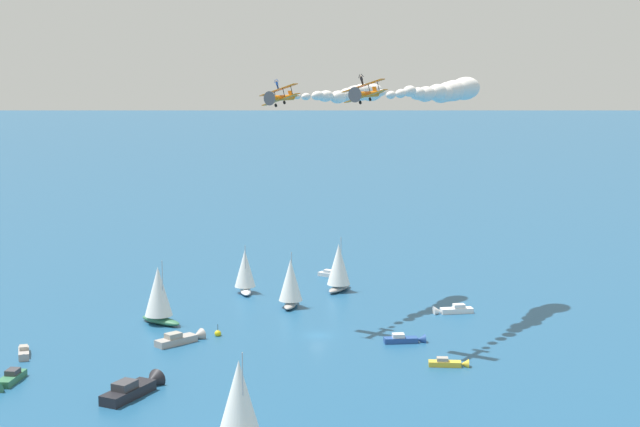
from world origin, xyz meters
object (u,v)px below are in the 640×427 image
(sailboat_trailing, at_px, (291,283))
(biplane_wingman, at_px, (280,97))
(sailboat_outer_ring_c, at_px, (159,295))
(motorboat_offshore, at_px, (334,275))
(motorboat_far_stbd, at_px, (8,380))
(motorboat_outer_ring_b, at_px, (451,310))
(sailboat_outer_ring_d, at_px, (245,271))
(biplane_lead, at_px, (365,93))
(motorboat_outer_ring_e, at_px, (450,363))
(sailboat_far_port, at_px, (339,267))
(motorboat_ahead, at_px, (182,339))
(wingwalker_lead, at_px, (362,79))
(motorboat_inshore, at_px, (406,339))
(motorboat_outer_ring_a, at_px, (24,353))
(marker_buoy, at_px, (218,333))
(sailboat_mid_cluster, at_px, (239,399))
(motorboat_near_centre, at_px, (135,388))
(wingwalker_wingman, at_px, (277,84))

(sailboat_trailing, relative_size, biplane_wingman, 1.34)
(sailboat_outer_ring_c, bearing_deg, motorboat_offshore, -104.11)
(motorboat_far_stbd, relative_size, motorboat_outer_ring_b, 1.12)
(sailboat_outer_ring_d, relative_size, biplane_lead, 1.27)
(motorboat_offshore, height_order, motorboat_outer_ring_b, motorboat_outer_ring_b)
(motorboat_outer_ring_e, bearing_deg, sailboat_outer_ring_c, -1.38)
(sailboat_far_port, bearing_deg, motorboat_ahead, 79.59)
(sailboat_far_port, height_order, wingwalker_lead, wingwalker_lead)
(biplane_lead, bearing_deg, motorboat_ahead, 23.50)
(motorboat_inshore, distance_m, motorboat_outer_ring_e, 13.31)
(motorboat_offshore, distance_m, biplane_wingman, 53.89)
(motorboat_outer_ring_a, relative_size, marker_buoy, 2.59)
(motorboat_outer_ring_b, distance_m, marker_buoy, 42.50)
(sailboat_mid_cluster, distance_m, motorboat_outer_ring_b, 66.98)
(sailboat_trailing, height_order, biplane_lead, biplane_lead)
(motorboat_outer_ring_e, height_order, wingwalker_lead, wingwalker_lead)
(motorboat_far_stbd, height_order, sailboat_trailing, sailboat_trailing)
(motorboat_near_centre, bearing_deg, sailboat_mid_cluster, 159.57)
(motorboat_near_centre, relative_size, motorboat_ahead, 1.25)
(motorboat_far_stbd, height_order, wingwalker_wingman, wingwalker_wingman)
(sailboat_far_port, xyz_separation_m, motorboat_inshore, (-24.22, 27.46, -4.31))
(motorboat_far_stbd, height_order, motorboat_outer_ring_e, motorboat_far_stbd)
(motorboat_inshore, height_order, wingwalker_lead, wingwalker_lead)
(motorboat_outer_ring_a, height_order, motorboat_outer_ring_e, motorboat_outer_ring_a)
(motorboat_ahead, bearing_deg, biplane_lead, -156.50)
(motorboat_outer_ring_a, distance_m, wingwalker_wingman, 58.03)
(marker_buoy, bearing_deg, motorboat_outer_ring_a, 47.23)
(motorboat_offshore, relative_size, motorboat_outer_ring_a, 1.17)
(motorboat_near_centre, xyz_separation_m, biplane_lead, (-18.45, -34.48, 38.45))
(sailboat_far_port, distance_m, motorboat_outer_ring_a, 64.64)
(sailboat_outer_ring_c, bearing_deg, sailboat_outer_ring_d, -94.41)
(biplane_lead, bearing_deg, motorboat_far_stbd, 46.50)
(biplane_wingman, bearing_deg, sailboat_far_port, -87.18)
(motorboat_far_stbd, relative_size, motorboat_offshore, 1.21)
(marker_buoy, relative_size, biplane_wingman, 0.28)
(motorboat_inshore, bearing_deg, wingwalker_wingman, -2.72)
(marker_buoy, bearing_deg, sailboat_trailing, -95.61)
(motorboat_offshore, height_order, motorboat_outer_ring_a, motorboat_offshore)
(sailboat_trailing, distance_m, sailboat_mid_cluster, 62.69)
(motorboat_near_centre, bearing_deg, sailboat_far_port, -90.01)
(motorboat_far_stbd, height_order, sailboat_outer_ring_c, sailboat_outer_ring_c)
(biplane_lead, bearing_deg, motorboat_outer_ring_e, 163.06)
(sailboat_far_port, height_order, biplane_wingman, biplane_wingman)
(motorboat_near_centre, bearing_deg, motorboat_ahead, -71.17)
(motorboat_ahead, relative_size, sailboat_mid_cluster, 0.80)
(motorboat_far_stbd, bearing_deg, biplane_wingman, -114.14)
(motorboat_far_stbd, xyz_separation_m, sailboat_outer_ring_d, (-2.46, -60.97, 3.77))
(motorboat_offshore, distance_m, sailboat_trailing, 26.95)
(motorboat_ahead, xyz_separation_m, wingwalker_lead, (-25.69, -11.52, 40.73))
(sailboat_trailing, distance_m, motorboat_outer_ring_e, 42.66)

